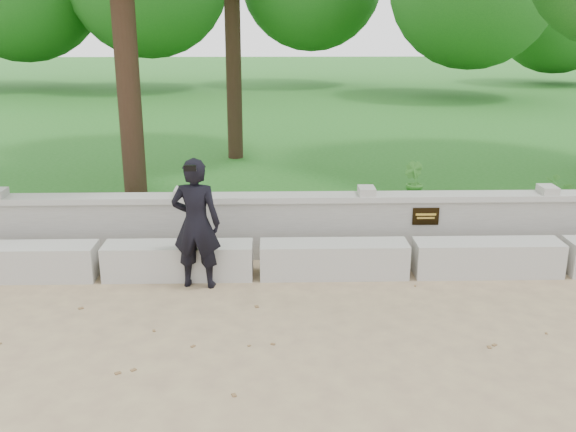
% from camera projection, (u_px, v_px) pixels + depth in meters
% --- Properties ---
extents(ground, '(80.00, 80.00, 0.00)m').
position_uv_depth(ground, '(448.00, 346.00, 6.56)').
color(ground, tan).
rests_on(ground, ground).
extents(lawn, '(40.00, 22.00, 0.25)m').
position_uv_depth(lawn, '(330.00, 121.00, 19.89)').
color(lawn, '#195B15').
rests_on(lawn, ground).
extents(concrete_bench, '(11.90, 0.45, 0.45)m').
position_uv_depth(concrete_bench, '(411.00, 258.00, 8.30)').
color(concrete_bench, '#B2AFA8').
rests_on(concrete_bench, ground).
extents(parapet_wall, '(12.50, 0.35, 0.90)m').
position_uv_depth(parapet_wall, '(401.00, 224.00, 8.90)').
color(parapet_wall, '#A7A59E').
rests_on(parapet_wall, ground).
extents(man_main, '(0.64, 0.58, 1.63)m').
position_uv_depth(man_main, '(196.00, 223.00, 7.79)').
color(man_main, black).
rests_on(man_main, ground).
extents(shrub_a, '(0.33, 0.29, 0.52)m').
position_uv_depth(shrub_a, '(140.00, 186.00, 10.71)').
color(shrub_a, '#377929').
rests_on(shrub_a, lawn).
extents(shrub_b, '(0.43, 0.46, 0.66)m').
position_uv_depth(shrub_b, '(413.00, 181.00, 10.74)').
color(shrub_b, '#377929').
rests_on(shrub_b, lawn).
extents(shrub_c, '(0.76, 0.72, 0.67)m').
position_uv_depth(shrub_c, '(565.00, 199.00, 9.68)').
color(shrub_c, '#377929').
rests_on(shrub_c, lawn).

